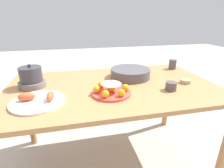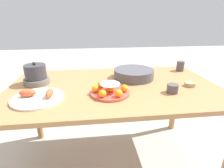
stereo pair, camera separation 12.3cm
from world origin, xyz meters
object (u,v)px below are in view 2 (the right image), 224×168
object	(u,v)px
serving_bowl	(134,73)
seafood_platter	(38,97)
dining_table	(114,95)
sauce_bowl	(190,84)
cup_far	(180,66)
cup_near	(173,89)
warming_pot	(36,75)
cake_plate	(110,90)

from	to	relation	value
serving_bowl	seafood_platter	xyz separation A→B (m)	(-0.69, -0.32, -0.03)
dining_table	sauce_bowl	bearing A→B (deg)	-8.60
cup_far	serving_bowl	bearing A→B (deg)	-162.32
cup_near	warming_pot	bearing A→B (deg)	163.44
cup_near	cup_far	size ratio (longest dim) A/B	0.84
sauce_bowl	warming_pot	xyz separation A→B (m)	(-1.15, 0.19, 0.05)
dining_table	serving_bowl	bearing A→B (deg)	37.20
cake_plate	cup_near	bearing A→B (deg)	-4.30
dining_table	cup_near	world-z (taller)	cup_near
cake_plate	seafood_platter	distance (m)	0.46
seafood_platter	cup_far	bearing A→B (deg)	21.92
cup_near	cake_plate	bearing A→B (deg)	175.70
dining_table	cup_far	size ratio (longest dim) A/B	16.91
serving_bowl	seafood_platter	size ratio (longest dim) A/B	1.03
seafood_platter	cup_far	xyz separation A→B (m)	(1.18, 0.48, 0.03)
sauce_bowl	cup_far	xyz separation A→B (m)	(0.11, 0.38, 0.03)
sauce_bowl	cup_far	world-z (taller)	cup_far
sauce_bowl	cup_near	bearing A→B (deg)	-151.44
cake_plate	serving_bowl	size ratio (longest dim) A/B	0.80
serving_bowl	cup_far	world-z (taller)	cup_far
serving_bowl	sauce_bowl	world-z (taller)	serving_bowl
cup_near	cup_far	bearing A→B (deg)	58.31
cup_near	warming_pot	xyz separation A→B (m)	(-0.96, 0.29, 0.04)
cup_near	dining_table	bearing A→B (deg)	153.85
dining_table	cake_plate	world-z (taller)	cake_plate
serving_bowl	seafood_platter	world-z (taller)	serving_bowl
warming_pot	cup_far	bearing A→B (deg)	8.88
cup_far	warming_pot	world-z (taller)	warming_pot
cake_plate	warming_pot	size ratio (longest dim) A/B	1.39
cup_far	cake_plate	bearing A→B (deg)	-148.06
dining_table	cup_far	distance (m)	0.75
seafood_platter	serving_bowl	bearing A→B (deg)	24.77
serving_bowl	cup_near	size ratio (longest dim) A/B	4.27
seafood_platter	cup_near	distance (m)	0.88
seafood_platter	cup_near	world-z (taller)	seafood_platter
dining_table	cup_near	distance (m)	0.44
sauce_bowl	cup_near	world-z (taller)	cup_near
warming_pot	sauce_bowl	bearing A→B (deg)	-9.20
dining_table	warming_pot	world-z (taller)	warming_pot
cake_plate	seafood_platter	bearing A→B (deg)	-176.90
dining_table	seafood_platter	distance (m)	0.55
seafood_platter	warming_pot	xyz separation A→B (m)	(-0.08, 0.28, 0.05)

